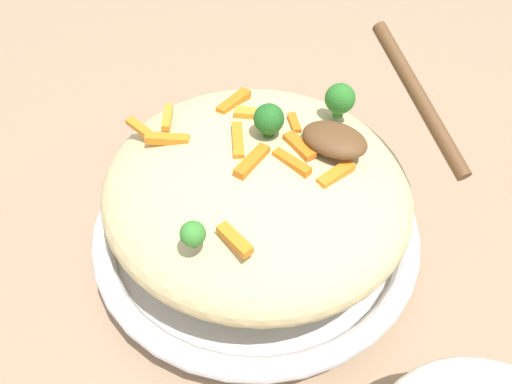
# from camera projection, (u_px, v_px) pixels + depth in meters

# --- Properties ---
(ground_plane) EXTENTS (2.40, 2.40, 0.00)m
(ground_plane) POSITION_uv_depth(u_px,v_px,m) (256.00, 245.00, 0.50)
(ground_plane) COLOR #9E7F60
(serving_bowl) EXTENTS (0.31, 0.31, 0.05)m
(serving_bowl) POSITION_uv_depth(u_px,v_px,m) (256.00, 230.00, 0.48)
(serving_bowl) COLOR silver
(serving_bowl) RESTS_ON ground_plane
(pasta_mound) EXTENTS (0.28, 0.27, 0.09)m
(pasta_mound) POSITION_uv_depth(u_px,v_px,m) (256.00, 188.00, 0.44)
(pasta_mound) COLOR #DBC689
(pasta_mound) RESTS_ON serving_bowl
(carrot_piece_0) EXTENTS (0.03, 0.04, 0.01)m
(carrot_piece_0) POSITION_uv_depth(u_px,v_px,m) (235.00, 143.00, 0.40)
(carrot_piece_0) COLOR orange
(carrot_piece_0) RESTS_ON pasta_mound
(carrot_piece_1) EXTENTS (0.02, 0.02, 0.01)m
(carrot_piece_1) POSITION_uv_depth(u_px,v_px,m) (294.00, 123.00, 0.43)
(carrot_piece_1) COLOR orange
(carrot_piece_1) RESTS_ON pasta_mound
(carrot_piece_2) EXTENTS (0.04, 0.02, 0.01)m
(carrot_piece_2) POSITION_uv_depth(u_px,v_px,m) (291.00, 163.00, 0.39)
(carrot_piece_2) COLOR orange
(carrot_piece_2) RESTS_ON pasta_mound
(carrot_piece_3) EXTENTS (0.03, 0.02, 0.01)m
(carrot_piece_3) POSITION_uv_depth(u_px,v_px,m) (140.00, 128.00, 0.43)
(carrot_piece_3) COLOR orange
(carrot_piece_3) RESTS_ON pasta_mound
(carrot_piece_4) EXTENTS (0.03, 0.02, 0.01)m
(carrot_piece_4) POSITION_uv_depth(u_px,v_px,m) (235.00, 240.00, 0.34)
(carrot_piece_4) COLOR orange
(carrot_piece_4) RESTS_ON pasta_mound
(carrot_piece_5) EXTENTS (0.02, 0.04, 0.01)m
(carrot_piece_5) POSITION_uv_depth(u_px,v_px,m) (336.00, 174.00, 0.39)
(carrot_piece_5) COLOR orange
(carrot_piece_5) RESTS_ON pasta_mound
(carrot_piece_6) EXTENTS (0.01, 0.04, 0.01)m
(carrot_piece_6) POSITION_uv_depth(u_px,v_px,m) (252.00, 161.00, 0.39)
(carrot_piece_6) COLOR orange
(carrot_piece_6) RESTS_ON pasta_mound
(carrot_piece_7) EXTENTS (0.03, 0.02, 0.01)m
(carrot_piece_7) POSITION_uv_depth(u_px,v_px,m) (299.00, 146.00, 0.40)
(carrot_piece_7) COLOR orange
(carrot_piece_7) RESTS_ON pasta_mound
(carrot_piece_8) EXTENTS (0.04, 0.02, 0.01)m
(carrot_piece_8) POSITION_uv_depth(u_px,v_px,m) (167.00, 139.00, 0.42)
(carrot_piece_8) COLOR orange
(carrot_piece_8) RESTS_ON pasta_mound
(carrot_piece_9) EXTENTS (0.02, 0.03, 0.01)m
(carrot_piece_9) POSITION_uv_depth(u_px,v_px,m) (168.00, 116.00, 0.44)
(carrot_piece_9) COLOR orange
(carrot_piece_9) RESTS_ON pasta_mound
(carrot_piece_10) EXTENTS (0.03, 0.02, 0.01)m
(carrot_piece_10) POSITION_uv_depth(u_px,v_px,m) (251.00, 114.00, 0.43)
(carrot_piece_10) COLOR orange
(carrot_piece_10) RESTS_ON pasta_mound
(carrot_piece_11) EXTENTS (0.01, 0.04, 0.01)m
(carrot_piece_11) POSITION_uv_depth(u_px,v_px,m) (234.00, 102.00, 0.45)
(carrot_piece_11) COLOR orange
(carrot_piece_11) RESTS_ON pasta_mound
(broccoli_floret_0) EXTENTS (0.03, 0.03, 0.03)m
(broccoli_floret_0) POSITION_uv_depth(u_px,v_px,m) (265.00, 118.00, 0.40)
(broccoli_floret_0) COLOR #205B1C
(broccoli_floret_0) RESTS_ON pasta_mound
(broccoli_floret_1) EXTENTS (0.02, 0.02, 0.02)m
(broccoli_floret_1) POSITION_uv_depth(u_px,v_px,m) (193.00, 234.00, 0.34)
(broccoli_floret_1) COLOR #377928
(broccoli_floret_1) RESTS_ON pasta_mound
(broccoli_floret_2) EXTENTS (0.03, 0.03, 0.03)m
(broccoli_floret_2) POSITION_uv_depth(u_px,v_px,m) (340.00, 99.00, 0.43)
(broccoli_floret_2) COLOR #296820
(broccoli_floret_2) RESTS_ON pasta_mound
(serving_spoon) EXTENTS (0.14, 0.13, 0.06)m
(serving_spoon) POSITION_uv_depth(u_px,v_px,m) (364.00, 124.00, 0.40)
(serving_spoon) COLOR brown
(serving_spoon) RESTS_ON pasta_mound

